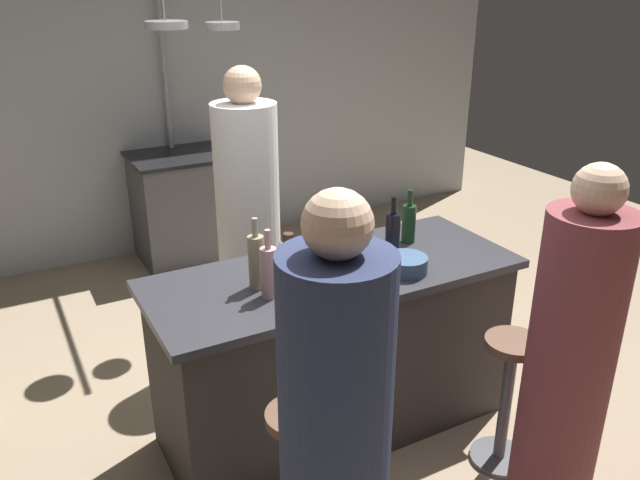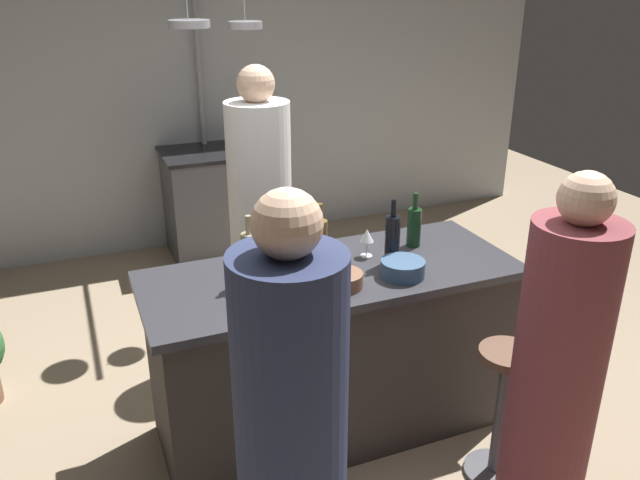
# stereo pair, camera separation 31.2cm
# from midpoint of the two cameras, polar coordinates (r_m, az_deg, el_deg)

# --- Properties ---
(ground_plane) EXTENTS (9.00, 9.00, 0.00)m
(ground_plane) POSITION_cam_midpoint_polar(r_m,az_deg,el_deg) (3.52, 3.61, -16.16)
(ground_plane) COLOR gray
(back_wall) EXTENTS (6.40, 0.16, 2.60)m
(back_wall) POSITION_cam_midpoint_polar(r_m,az_deg,el_deg) (5.52, -9.30, 12.94)
(back_wall) COLOR #9EA3A8
(back_wall) RESTS_ON ground_plane
(kitchen_island) EXTENTS (1.80, 0.72, 0.90)m
(kitchen_island) POSITION_cam_midpoint_polar(r_m,az_deg,el_deg) (3.26, 3.80, -9.94)
(kitchen_island) COLOR #332D2B
(kitchen_island) RESTS_ON ground_plane
(stove_range) EXTENTS (0.80, 0.64, 0.89)m
(stove_range) POSITION_cam_midpoint_polar(r_m,az_deg,el_deg) (5.35, -7.71, 3.27)
(stove_range) COLOR #47474C
(stove_range) RESTS_ON ground_plane
(chef) EXTENTS (0.37, 0.37, 1.75)m
(chef) POSITION_cam_midpoint_polar(r_m,az_deg,el_deg) (3.80, -2.94, 1.19)
(chef) COLOR white
(chef) RESTS_ON ground_plane
(bar_stool_left) EXTENTS (0.28, 0.28, 0.68)m
(bar_stool_left) POSITION_cam_midpoint_polar(r_m,az_deg,el_deg) (2.69, -0.50, -20.20)
(bar_stool_left) COLOR #4C4C51
(bar_stool_left) RESTS_ON ground_plane
(guest_left) EXTENTS (0.35, 0.35, 1.68)m
(guest_left) POSITION_cam_midpoint_polar(r_m,az_deg,el_deg) (2.15, 1.85, -18.87)
(guest_left) COLOR #262D4C
(guest_left) RESTS_ON ground_plane
(bar_stool_right) EXTENTS (0.28, 0.28, 0.68)m
(bar_stool_right) POSITION_cam_midpoint_polar(r_m,az_deg,el_deg) (3.16, 18.71, -14.09)
(bar_stool_right) COLOR #4C4C51
(bar_stool_right) RESTS_ON ground_plane
(guest_right) EXTENTS (0.34, 0.34, 1.60)m
(guest_right) POSITION_cam_midpoint_polar(r_m,az_deg,el_deg) (2.72, 23.38, -12.04)
(guest_right) COLOR brown
(guest_right) RESTS_ON ground_plane
(overhead_pot_rack) EXTENTS (0.58, 1.38, 2.17)m
(overhead_pot_rack) POSITION_cam_midpoint_polar(r_m,az_deg,el_deg) (4.67, -7.97, 15.41)
(overhead_pot_rack) COLOR gray
(overhead_pot_rack) RESTS_ON ground_plane
(pepper_mill) EXTENTS (0.05, 0.05, 0.21)m
(pepper_mill) POSITION_cam_midpoint_polar(r_m,az_deg,el_deg) (2.96, -0.16, -1.24)
(pepper_mill) COLOR #382319
(pepper_mill) RESTS_ON kitchen_island
(wine_bottle_rose) EXTENTS (0.07, 0.07, 0.31)m
(wine_bottle_rose) POSITION_cam_midpoint_polar(r_m,az_deg,el_deg) (2.77, -2.20, -2.65)
(wine_bottle_rose) COLOR #B78C8E
(wine_bottle_rose) RESTS_ON kitchen_island
(wine_bottle_amber) EXTENTS (0.07, 0.07, 0.30)m
(wine_bottle_amber) POSITION_cam_midpoint_polar(r_m,az_deg,el_deg) (3.07, 2.92, -0.10)
(wine_bottle_amber) COLOR brown
(wine_bottle_amber) RESTS_ON kitchen_island
(wine_bottle_dark) EXTENTS (0.07, 0.07, 0.33)m
(wine_bottle_dark) POSITION_cam_midpoint_polar(r_m,az_deg,el_deg) (3.09, 9.36, -0.00)
(wine_bottle_dark) COLOR black
(wine_bottle_dark) RESTS_ON kitchen_island
(wine_bottle_red) EXTENTS (0.07, 0.07, 0.29)m
(wine_bottle_red) POSITION_cam_midpoint_polar(r_m,az_deg,el_deg) (3.33, 11.06, 1.16)
(wine_bottle_red) COLOR #143319
(wine_bottle_red) RESTS_ON kitchen_island
(wine_bottle_white) EXTENTS (0.07, 0.07, 0.33)m
(wine_bottle_white) POSITION_cam_midpoint_polar(r_m,az_deg,el_deg) (2.85, -3.18, -1.67)
(wine_bottle_white) COLOR gray
(wine_bottle_white) RESTS_ON kitchen_island
(wine_glass_near_left_guest) EXTENTS (0.07, 0.07, 0.15)m
(wine_glass_near_left_guest) POSITION_cam_midpoint_polar(r_m,az_deg,el_deg) (3.03, -0.76, -0.64)
(wine_glass_near_left_guest) COLOR silver
(wine_glass_near_left_guest) RESTS_ON kitchen_island
(wine_glass_by_chef) EXTENTS (0.07, 0.07, 0.15)m
(wine_glass_by_chef) POSITION_cam_midpoint_polar(r_m,az_deg,el_deg) (3.16, 7.03, 0.22)
(wine_glass_by_chef) COLOR silver
(wine_glass_by_chef) RESTS_ON kitchen_island
(mixing_bowl_ceramic) EXTENTS (0.16, 0.16, 0.07)m
(mixing_bowl_ceramic) POSITION_cam_midpoint_polar(r_m,az_deg,el_deg) (2.87, 1.08, -3.64)
(mixing_bowl_ceramic) COLOR silver
(mixing_bowl_ceramic) RESTS_ON kitchen_island
(mixing_bowl_blue) EXTENTS (0.21, 0.21, 0.08)m
(mixing_bowl_blue) POSITION_cam_midpoint_polar(r_m,az_deg,el_deg) (3.01, 10.34, -2.58)
(mixing_bowl_blue) COLOR #334C6B
(mixing_bowl_blue) RESTS_ON kitchen_island
(mixing_bowl_wooden) EXTENTS (0.19, 0.19, 0.07)m
(mixing_bowl_wooden) POSITION_cam_midpoint_polar(r_m,az_deg,el_deg) (2.88, 5.08, -3.62)
(mixing_bowl_wooden) COLOR brown
(mixing_bowl_wooden) RESTS_ON kitchen_island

